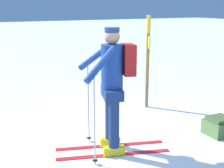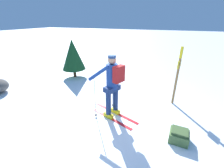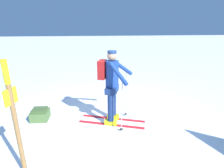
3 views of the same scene
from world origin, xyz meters
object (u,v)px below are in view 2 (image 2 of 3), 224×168
Objects in this scene: dropped_backpack at (179,136)px; trail_marker at (178,72)px; skier at (112,84)px; pine_tree at (73,55)px.

dropped_backpack is 2.05m from trail_marker.
skier is 0.99× the size of pine_tree.
pine_tree is (4.59, -0.89, -0.03)m from trail_marker.
dropped_backpack is 0.24× the size of pine_tree.
pine_tree reaches higher than dropped_backpack.
trail_marker is 1.05× the size of pine_tree.
trail_marker reaches higher than pine_tree.
skier reaches higher than dropped_backpack.
skier is 2.17m from trail_marker.
trail_marker is at bearing -138.51° from skier.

